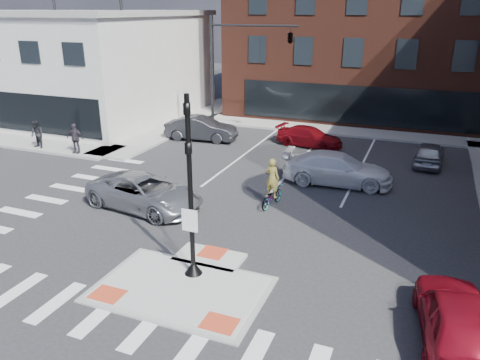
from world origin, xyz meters
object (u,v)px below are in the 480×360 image
at_px(red_sedan, 457,319).
at_px(pedestrian_b, 75,138).
at_px(pedestrian_a, 37,134).
at_px(bg_car_silver, 429,154).
at_px(cyclist, 272,190).
at_px(silver_suv, 145,192).
at_px(white_pickup, 337,169).
at_px(bg_car_red, 309,137).
at_px(bg_car_dark, 201,128).

height_order(red_sedan, pedestrian_b, pedestrian_b).
bearing_deg(pedestrian_a, bg_car_silver, 25.05).
relative_size(cyclist, pedestrian_a, 1.29).
bearing_deg(silver_suv, bg_car_silver, -36.71).
height_order(white_pickup, bg_car_silver, white_pickup).
height_order(white_pickup, cyclist, cyclist).
height_order(pedestrian_a, pedestrian_b, pedestrian_b).
xyz_separation_m(red_sedan, pedestrian_a, (-23.87, 10.00, 0.25)).
relative_size(bg_car_red, pedestrian_b, 2.35).
bearing_deg(bg_car_silver, red_sedan, 96.11).
bearing_deg(white_pickup, bg_car_dark, 58.98).
relative_size(red_sedan, bg_car_red, 1.06).
bearing_deg(cyclist, bg_car_red, -76.49).
xyz_separation_m(silver_suv, pedestrian_b, (-8.34, 5.32, 0.31)).
xyz_separation_m(bg_car_silver, pedestrian_a, (-22.90, -6.07, 0.37)).
xyz_separation_m(red_sedan, bg_car_silver, (-0.97, 16.07, -0.12)).
bearing_deg(bg_car_dark, pedestrian_b, 132.05).
relative_size(red_sedan, white_pickup, 0.84).
height_order(bg_car_silver, pedestrian_a, pedestrian_a).
xyz_separation_m(silver_suv, red_sedan, (12.58, -4.68, 0.02)).
xyz_separation_m(bg_car_dark, bg_car_silver, (14.47, 0.02, -0.13)).
relative_size(bg_car_dark, pedestrian_b, 2.62).
relative_size(bg_car_silver, pedestrian_b, 2.11).
bearing_deg(red_sedan, silver_suv, -27.80).
bearing_deg(red_sedan, bg_car_dark, -53.48).
distance_m(bg_car_silver, bg_car_red, 7.38).
height_order(silver_suv, bg_car_red, silver_suv).
distance_m(white_pickup, cyclist, 4.57).
height_order(bg_car_dark, cyclist, cyclist).
bearing_deg(bg_car_dark, silver_suv, -171.67).
bearing_deg(red_sedan, cyclist, -50.71).
relative_size(red_sedan, bg_car_silver, 1.18).
bearing_deg(white_pickup, pedestrian_b, 88.99).
xyz_separation_m(bg_car_red, pedestrian_a, (-15.62, -7.29, 0.40)).
distance_m(silver_suv, bg_car_dark, 11.72).
distance_m(red_sedan, white_pickup, 12.23).
bearing_deg(pedestrian_b, silver_suv, -40.58).
height_order(silver_suv, pedestrian_a, pedestrian_a).
bearing_deg(cyclist, red_sedan, 145.55).
bearing_deg(silver_suv, cyclist, -56.97).
distance_m(bg_car_red, cyclist, 10.32).
distance_m(cyclist, pedestrian_a, 16.72).
bearing_deg(pedestrian_a, silver_suv, -15.03).
height_order(bg_car_dark, bg_car_silver, bg_car_dark).
xyz_separation_m(silver_suv, cyclist, (5.16, 2.32, 0.01)).
height_order(red_sedan, bg_car_red, red_sedan).
bearing_deg(bg_car_dark, cyclist, -144.25).
bearing_deg(pedestrian_b, bg_car_red, 21.88).
xyz_separation_m(silver_suv, bg_car_dark, (-2.86, 11.37, 0.04)).
bearing_deg(cyclist, white_pickup, -109.19).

